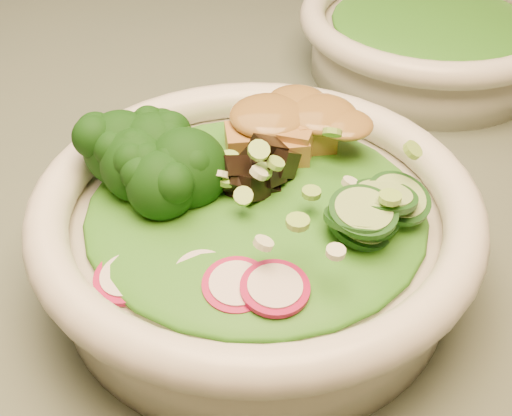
# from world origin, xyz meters

# --- Properties ---
(salad_bowl) EXTENTS (0.30, 0.30, 0.08)m
(salad_bowl) POSITION_xyz_m (-0.22, -0.11, 0.79)
(salad_bowl) COLOR silver
(salad_bowl) RESTS_ON dining_table
(side_bowl) EXTENTS (0.26, 0.26, 0.07)m
(side_bowl) POSITION_xyz_m (-0.09, 0.22, 0.79)
(side_bowl) COLOR silver
(side_bowl) RESTS_ON dining_table
(lettuce_bed) EXTENTS (0.22, 0.22, 0.03)m
(lettuce_bed) POSITION_xyz_m (-0.22, -0.11, 0.81)
(lettuce_bed) COLOR #245F14
(lettuce_bed) RESTS_ON salad_bowl
(side_lettuce) EXTENTS (0.17, 0.17, 0.02)m
(side_lettuce) POSITION_xyz_m (-0.09, 0.22, 0.81)
(side_lettuce) COLOR #245F14
(side_lettuce) RESTS_ON side_bowl
(broccoli_florets) EXTENTS (0.09, 0.08, 0.05)m
(broccoli_florets) POSITION_xyz_m (-0.29, -0.10, 0.83)
(broccoli_florets) COLOR black
(broccoli_florets) RESTS_ON salad_bowl
(radish_slices) EXTENTS (0.12, 0.05, 0.02)m
(radish_slices) POSITION_xyz_m (-0.23, -0.18, 0.82)
(radish_slices) COLOR #9B0B3C
(radish_slices) RESTS_ON salad_bowl
(cucumber_slices) EXTENTS (0.08, 0.08, 0.04)m
(cucumber_slices) POSITION_xyz_m (-0.15, -0.13, 0.83)
(cucumber_slices) COLOR #A9CD72
(cucumber_slices) RESTS_ON salad_bowl
(mushroom_heap) EXTENTS (0.08, 0.08, 0.04)m
(mushroom_heap) POSITION_xyz_m (-0.22, -0.10, 0.83)
(mushroom_heap) COLOR black
(mushroom_heap) RESTS_ON salad_bowl
(tofu_cubes) EXTENTS (0.10, 0.07, 0.04)m
(tofu_cubes) POSITION_xyz_m (-0.20, -0.04, 0.83)
(tofu_cubes) COLOR #A47936
(tofu_cubes) RESTS_ON salad_bowl
(peanut_sauce) EXTENTS (0.08, 0.06, 0.02)m
(peanut_sauce) POSITION_xyz_m (-0.20, -0.04, 0.84)
(peanut_sauce) COLOR brown
(peanut_sauce) RESTS_ON tofu_cubes
(scallion_garnish) EXTENTS (0.21, 0.21, 0.03)m
(scallion_garnish) POSITION_xyz_m (-0.22, -0.11, 0.84)
(scallion_garnish) COLOR #82BD42
(scallion_garnish) RESTS_ON salad_bowl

